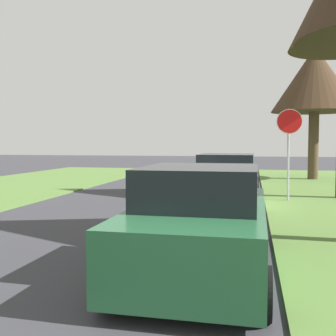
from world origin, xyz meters
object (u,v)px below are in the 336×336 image
stop_sign_far (289,134)px  parked_sedan_green (202,222)px  parked_sedan_white (227,181)px  street_tree_right_far (315,80)px

stop_sign_far → parked_sedan_green: stop_sign_far is taller
parked_sedan_green → parked_sedan_white: same height
stop_sign_far → parked_sedan_green: (-1.86, -7.64, -1.46)m
street_tree_right_far → parked_sedan_white: street_tree_right_far is taller
parked_sedan_white → street_tree_right_far: bearing=67.9°
street_tree_right_far → parked_sedan_white: 11.05m
street_tree_right_far → parked_sedan_green: street_tree_right_far is taller
street_tree_right_far → parked_sedan_green: (-3.77, -16.14, -4.38)m
stop_sign_far → parked_sedan_green: size_ratio=0.67×
stop_sign_far → parked_sedan_white: 2.56m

